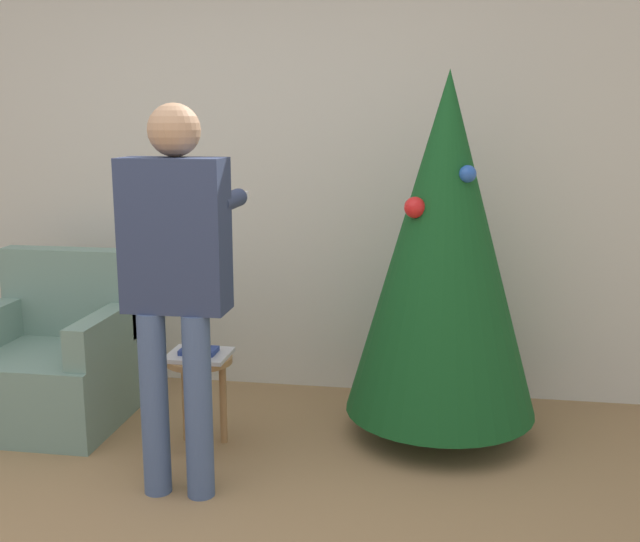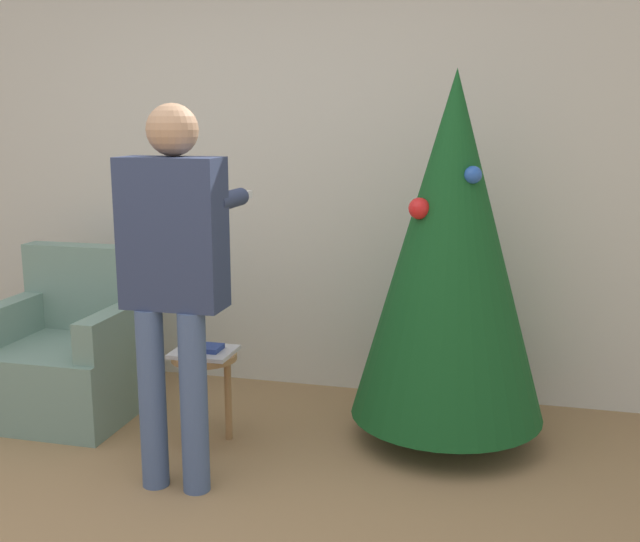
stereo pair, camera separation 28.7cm
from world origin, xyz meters
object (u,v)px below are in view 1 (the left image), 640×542
(christmas_tree, at_px, (444,247))
(side_stool, at_px, (200,375))
(person_standing, at_px, (176,265))
(armchair, at_px, (53,364))

(christmas_tree, bearing_deg, side_stool, -164.15)
(person_standing, distance_m, side_stool, 0.77)
(armchair, distance_m, side_stool, 0.92)
(christmas_tree, height_order, person_standing, christmas_tree)
(person_standing, bearing_deg, armchair, 146.40)
(christmas_tree, relative_size, person_standing, 1.10)
(christmas_tree, xyz_separation_m, armchair, (-2.08, -0.13, -0.68))
(christmas_tree, height_order, armchair, christmas_tree)
(armchair, bearing_deg, christmas_tree, 3.53)
(armchair, xyz_separation_m, side_stool, (0.90, -0.21, 0.06))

